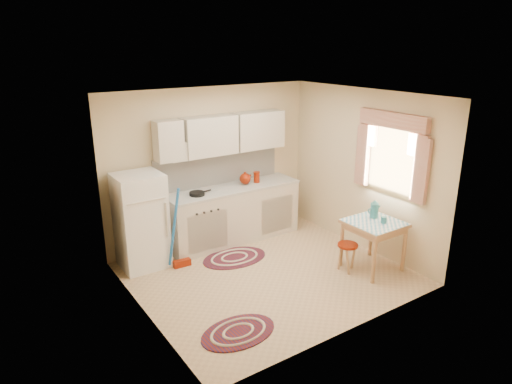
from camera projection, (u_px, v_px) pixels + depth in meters
The scene contains 14 objects.
room_shell at pixel (268, 160), 6.26m from camera, with size 3.64×3.60×2.52m.
fridge at pixel (141, 221), 6.54m from camera, with size 0.65×0.60×1.40m, color white.
broom at pixel (180, 229), 6.53m from camera, with size 0.28×0.12×1.20m, color blue, non-canonical shape.
base_cabinets at pixel (233, 215), 7.50m from camera, with size 2.25×0.60×0.88m, color beige.
countertop at pixel (233, 188), 7.35m from camera, with size 2.27×0.62×0.04m, color #B7B5AE.
frying_pan at pixel (197, 194), 6.94m from camera, with size 0.24×0.24×0.05m, color black.
red_kettle at pixel (245, 179), 7.44m from camera, with size 0.20×0.18×0.20m, color maroon, non-canonical shape.
red_canister at pixel (257, 178), 7.57m from camera, with size 0.10×0.10×0.16m, color maroon.
table at pixel (373, 245), 6.56m from camera, with size 0.72×0.72×0.72m, color tan.
stool at pixel (347, 257), 6.52m from camera, with size 0.29×0.29×0.42m, color maroon.
coffee_pot at pixel (374, 209), 6.55m from camera, with size 0.14×0.12×0.29m, color teal, non-canonical shape.
mug at pixel (384, 220), 6.38m from camera, with size 0.08×0.08×0.10m, color teal.
rug_center at pixel (234, 258), 6.96m from camera, with size 1.01×0.68×0.02m, color maroon, non-canonical shape.
rug_left at pixel (238, 332), 5.17m from camera, with size 0.91×0.61×0.02m, color maroon, non-canonical shape.
Camera 1 is at (-3.38, -4.71, 3.14)m, focal length 32.00 mm.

